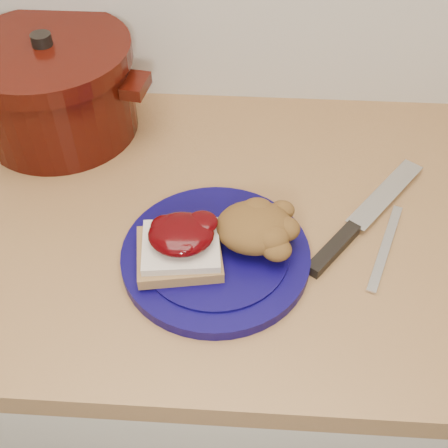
# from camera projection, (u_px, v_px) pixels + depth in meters

# --- Properties ---
(base_cabinet) EXTENTS (4.00, 0.60, 0.86)m
(base_cabinet) POSITION_uv_depth(u_px,v_px,m) (203.00, 371.00, 1.16)
(base_cabinet) COLOR beige
(base_cabinet) RESTS_ON floor
(plate) EXTENTS (0.27, 0.27, 0.02)m
(plate) POSITION_uv_depth(u_px,v_px,m) (216.00, 256.00, 0.75)
(plate) COLOR #09043E
(plate) RESTS_ON wood_countertop
(sandwich) EXTENTS (0.12, 0.11, 0.05)m
(sandwich) POSITION_uv_depth(u_px,v_px,m) (180.00, 245.00, 0.72)
(sandwich) COLOR olive
(sandwich) RESTS_ON plate
(stuffing_mound) EXTENTS (0.11, 0.10, 0.05)m
(stuffing_mound) POSITION_uv_depth(u_px,v_px,m) (255.00, 227.00, 0.73)
(stuffing_mound) COLOR brown
(stuffing_mound) RESTS_ON plate
(chef_knife) EXTENTS (0.19, 0.24, 0.02)m
(chef_knife) POSITION_uv_depth(u_px,v_px,m) (349.00, 233.00, 0.78)
(chef_knife) COLOR black
(chef_knife) RESTS_ON wood_countertop
(butter_knife) EXTENTS (0.07, 0.16, 0.00)m
(butter_knife) POSITION_uv_depth(u_px,v_px,m) (385.00, 247.00, 0.77)
(butter_knife) COLOR silver
(butter_knife) RESTS_ON wood_countertop
(dutch_oven) EXTENTS (0.32, 0.30, 0.17)m
(dutch_oven) POSITION_uv_depth(u_px,v_px,m) (54.00, 88.00, 0.90)
(dutch_oven) COLOR #330A05
(dutch_oven) RESTS_ON wood_countertop
(pepper_grinder) EXTENTS (0.06, 0.06, 0.13)m
(pepper_grinder) POSITION_uv_depth(u_px,v_px,m) (1.00, 88.00, 0.93)
(pepper_grinder) COLOR black
(pepper_grinder) RESTS_ON wood_countertop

